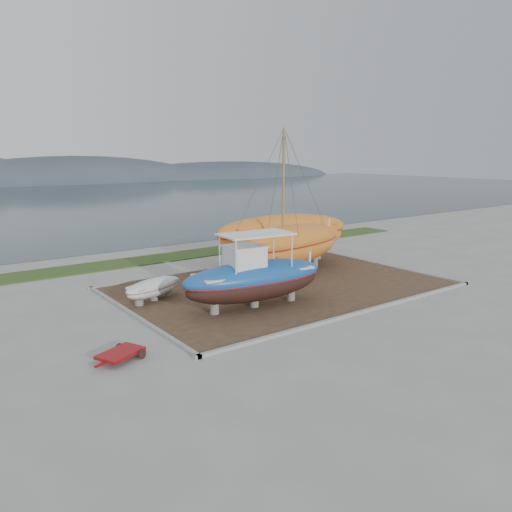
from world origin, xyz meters
TOP-DOWN VIEW (x-y plane):
  - ground at (0.00, 0.00)m, footprint 140.00×140.00m
  - dirt_patch at (0.00, 4.00)m, footprint 18.00×12.00m
  - curb_frame at (0.00, 4.00)m, footprint 18.60×12.60m
  - grass_strip at (0.00, 15.50)m, footprint 44.00×3.00m
  - sea at (0.00, 70.00)m, footprint 260.00×100.00m
  - blue_caique at (-3.64, 1.75)m, footprint 7.93×3.15m
  - white_dinghy at (-7.21, 5.83)m, footprint 3.92×2.61m
  - orange_sailboat at (2.06, 5.93)m, footprint 9.98×4.33m
  - orange_bare_hull at (4.14, 8.86)m, footprint 10.52×4.70m
  - red_trailer at (-11.54, -0.50)m, footprint 2.80×2.15m

SIDE VIEW (x-z plane):
  - ground at x=0.00m, z-range 0.00..0.00m
  - sea at x=0.00m, z-range -0.02..0.02m
  - dirt_patch at x=0.00m, z-range 0.00..0.06m
  - grass_strip at x=0.00m, z-range 0.00..0.08m
  - curb_frame at x=0.00m, z-range 0.00..0.15m
  - red_trailer at x=-11.54m, z-range 0.00..0.36m
  - white_dinghy at x=-7.21m, z-range 0.06..1.16m
  - orange_bare_hull at x=4.14m, z-range 0.06..3.39m
  - blue_caique at x=-3.64m, z-range 0.06..3.79m
  - orange_sailboat at x=2.06m, z-range 0.06..9.13m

